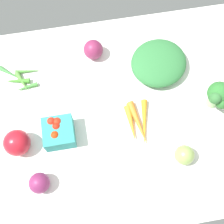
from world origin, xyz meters
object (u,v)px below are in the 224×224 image
okra_pile (19,79)px  leafy_greens_clump (159,63)px  red_onion_center (93,50)px  broccoli_head (219,96)px  bell_pepper_red (17,143)px  berry_basket (59,132)px  heirloom_tomato_green (184,155)px  red_onion_near_basket (39,183)px  carrot_bunch (138,124)px

okra_pile → leafy_greens_clump: bearing=-3.8°
red_onion_center → broccoli_head: size_ratio=0.59×
bell_pepper_red → berry_basket: bearing=6.6°
okra_pile → heirloom_tomato_green: bearing=-36.5°
red_onion_center → broccoli_head: 45.04cm
bell_pepper_red → red_onion_near_basket: size_ratio=1.32×
heirloom_tomato_green → red_onion_center: red_onion_center is taller
heirloom_tomato_green → red_onion_near_basket: 44.58cm
berry_basket → carrot_bunch: (25.55, -0.85, -2.23)cm
heirloom_tomato_green → carrot_bunch: heirloom_tomato_green is taller
okra_pile → heirloom_tomato_green: size_ratio=2.60×
red_onion_center → broccoli_head: bearing=-35.7°
heirloom_tomato_green → leafy_greens_clump: bearing=90.8°
red_onion_near_basket → berry_basket: bearing=63.6°
okra_pile → heirloom_tomato_green: (48.95, -36.22, 2.20)cm
broccoli_head → red_onion_near_basket: (-58.98, -16.67, -4.36)cm
red_onion_center → red_onion_near_basket: red_onion_center is taller
leafy_greens_clump → broccoli_head: bearing=-49.2°
okra_pile → berry_basket: bearing=-62.4°
leafy_greens_clump → heirloom_tomato_green: 33.03cm
carrot_bunch → leafy_greens_clump: bearing=60.7°
bell_pepper_red → okra_pile: bearing=87.1°
red_onion_near_basket → leafy_greens_clump: bearing=37.5°
heirloom_tomato_green → red_onion_center: bearing=117.7°
red_onion_near_basket → carrot_bunch: bearing=22.9°
carrot_bunch → red_onion_near_basket: size_ratio=2.59×
berry_basket → red_onion_near_basket: bearing=-116.4°
bell_pepper_red → red_onion_center: bearing=46.5°
bell_pepper_red → carrot_bunch: bearing=0.9°
berry_basket → leafy_greens_clump: bearing=27.5°
carrot_bunch → red_onion_near_basket: (-32.85, -13.87, 1.93)cm
red_onion_center → carrot_bunch: 30.84cm
red_onion_near_basket → okra_pile: bearing=96.7°
leafy_greens_clump → red_onion_center: 23.34cm
heirloom_tomato_green → broccoli_head: 21.83cm
leafy_greens_clump → broccoli_head: broccoli_head is taller
berry_basket → broccoli_head: 51.87cm
red_onion_center → carrot_bunch: size_ratio=0.43×
bell_pepper_red → carrot_bunch: (38.45, 0.64, -2.86)cm
heirloom_tomato_green → okra_pile: bearing=143.5°
carrot_bunch → red_onion_near_basket: red_onion_near_basket is taller
berry_basket → red_onion_near_basket: size_ratio=1.53×
leafy_greens_clump → berry_basket: size_ratio=2.06×
berry_basket → red_onion_center: (15.25, 28.13, 0.02)cm
leafy_greens_clump → carrot_bunch: leafy_greens_clump is taller
berry_basket → red_onion_near_basket: 16.43cm
leafy_greens_clump → okra_pile: 48.64cm
okra_pile → bell_pepper_red: (-1.23, -23.87, 3.18)cm
heirloom_tomato_green → red_onion_center: (-22.02, 41.97, 0.37)cm
okra_pile → berry_basket: (11.68, -22.38, 2.55)cm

